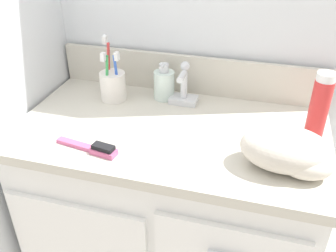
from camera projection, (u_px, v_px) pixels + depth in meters
vanity at (169, 217)px, 1.28m from camera, size 0.90×0.52×0.76m
backsplash at (190, 74)px, 1.26m from camera, size 0.90×0.02×0.13m
sink_faucet at (184, 89)px, 1.20m from camera, size 0.09×0.09×0.14m
toothbrush_cup at (113, 85)px, 1.22m from camera, size 0.08×0.09×0.20m
soap_dispenser at (164, 84)px, 1.23m from camera, size 0.07×0.07×0.13m
shaving_cream_can at (320, 105)px, 1.02m from camera, size 0.05×0.05×0.19m
hairbrush at (94, 148)px, 0.99m from camera, size 0.18×0.06×0.03m
hand_towel at (290, 152)px, 0.90m from camera, size 0.22×0.14×0.11m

